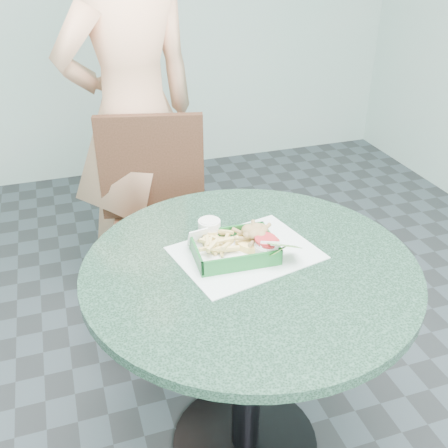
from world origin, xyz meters
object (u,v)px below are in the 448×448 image
object	(u,v)px
diner_person	(131,84)
food_basket	(234,257)
dining_chair	(159,214)
crab_sandwich	(254,239)
sauce_ramekin	(208,232)
cafe_table	(249,316)

from	to	relation	value
diner_person	food_basket	xyz separation A→B (m)	(0.11, -1.01, -0.25)
dining_chair	crab_sandwich	world-z (taller)	dining_chair
food_basket	sauce_ramekin	distance (m)	0.12
cafe_table	sauce_ramekin	world-z (taller)	sauce_ramekin
diner_person	food_basket	distance (m)	1.05
sauce_ramekin	dining_chair	bearing A→B (deg)	92.37
diner_person	crab_sandwich	distance (m)	1.03
cafe_table	crab_sandwich	bearing A→B (deg)	61.16
crab_sandwich	sauce_ramekin	xyz separation A→B (m)	(-0.12, 0.08, 0.00)
dining_chair	diner_person	xyz separation A→B (m)	(-0.03, 0.27, 0.48)
crab_sandwich	sauce_ramekin	bearing A→B (deg)	145.18
diner_person	dining_chair	bearing A→B (deg)	81.54
food_basket	cafe_table	bearing A→B (deg)	-57.87
crab_sandwich	sauce_ramekin	distance (m)	0.14
cafe_table	dining_chair	bearing A→B (deg)	97.52
dining_chair	diner_person	distance (m)	0.56
cafe_table	diner_person	world-z (taller)	diner_person
cafe_table	sauce_ramekin	distance (m)	0.28
crab_sandwich	diner_person	bearing A→B (deg)	100.06
crab_sandwich	food_basket	bearing A→B (deg)	-163.10
cafe_table	food_basket	xyz separation A→B (m)	(-0.03, 0.05, 0.19)
dining_chair	crab_sandwich	bearing A→B (deg)	-65.37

